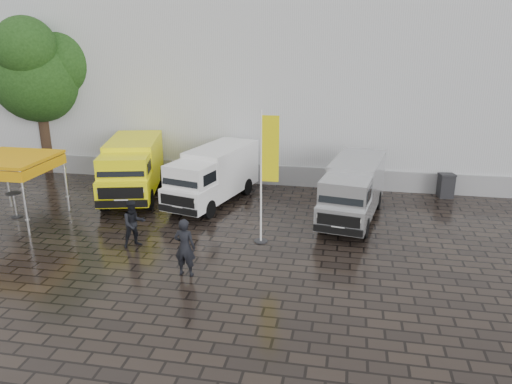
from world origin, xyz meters
TOP-DOWN VIEW (x-y plane):
  - ground at (0.00, 0.00)m, footprint 120.00×120.00m
  - exhibition_hall at (2.00, 16.00)m, footprint 44.00×16.00m
  - hall_plinth at (2.00, 7.95)m, footprint 44.00×0.15m
  - van_yellow at (-6.77, 4.78)m, footprint 3.53×6.03m
  - van_white at (-2.90, 4.70)m, footprint 3.23×5.90m
  - van_silver at (3.28, 3.78)m, footprint 2.77×5.77m
  - canopy_tent at (-10.20, 1.05)m, footprint 3.02×3.02m
  - flagpole at (0.19, 0.77)m, footprint 0.88×0.50m
  - tree at (-13.28, 8.19)m, footprint 4.72×4.72m
  - cocktail_table at (-10.51, 1.36)m, footprint 0.60×0.60m
  - wheelie_bin at (7.57, 7.50)m, footprint 0.78×0.78m
  - person_front at (-1.88, -2.26)m, footprint 0.72×0.50m
  - person_tent at (-4.39, -0.48)m, footprint 1.08×1.06m

SIDE VIEW (x-z plane):
  - ground at x=0.00m, z-range 0.00..0.00m
  - hall_plinth at x=2.00m, z-range 0.00..1.00m
  - cocktail_table at x=-10.51m, z-range 0.00..1.06m
  - wheelie_bin at x=7.57m, z-range 0.00..1.13m
  - person_tent at x=-4.39m, z-range 0.00..1.75m
  - person_front at x=-1.88m, z-range 0.00..1.91m
  - van_silver at x=3.28m, z-range 0.00..2.40m
  - van_white at x=-2.90m, z-range 0.00..2.43m
  - van_yellow at x=-6.77m, z-range 0.00..2.62m
  - canopy_tent at x=-10.20m, z-range 1.16..3.85m
  - flagpole at x=0.19m, z-range 0.28..5.18m
  - tree at x=-13.28m, z-range 1.20..9.68m
  - exhibition_hall at x=2.00m, z-range 0.00..12.00m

